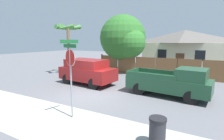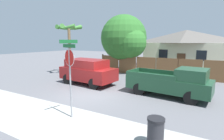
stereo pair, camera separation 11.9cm
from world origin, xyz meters
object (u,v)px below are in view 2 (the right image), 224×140
object	(u,v)px
red_suv	(88,71)
orange_pickup	(171,82)
stop_sign	(70,66)
trash_bin	(156,132)
house	(186,48)
oak_tree	(125,39)
palm_tree	(69,32)

from	to	relation	value
red_suv	orange_pickup	xyz separation A→B (m)	(6.33, -0.02, -0.17)
orange_pickup	stop_sign	xyz separation A→B (m)	(-3.25, -5.22, 1.44)
trash_bin	house	bearing A→B (deg)	94.55
oak_tree	red_suv	xyz separation A→B (m)	(-0.11, -6.52, -2.53)
house	trash_bin	bearing A→B (deg)	-85.45
house	red_suv	distance (m)	14.44
house	stop_sign	size ratio (longest dim) A/B	2.80
house	trash_bin	size ratio (longest dim) A/B	9.89
oak_tree	orange_pickup	size ratio (longest dim) A/B	1.22
trash_bin	orange_pickup	bearing A→B (deg)	96.19
red_suv	stop_sign	bearing A→B (deg)	-53.88
red_suv	stop_sign	distance (m)	6.21
orange_pickup	stop_sign	size ratio (longest dim) A/B	1.48
palm_tree	orange_pickup	bearing A→B (deg)	-13.96
red_suv	trash_bin	bearing A→B (deg)	-33.16
oak_tree	red_suv	size ratio (longest dim) A/B	1.34
house	palm_tree	bearing A→B (deg)	-131.99
palm_tree	stop_sign	bearing A→B (deg)	-47.06
trash_bin	red_suv	bearing A→B (deg)	141.10
red_suv	orange_pickup	world-z (taller)	red_suv
palm_tree	red_suv	bearing A→B (deg)	-31.60
house	oak_tree	world-z (taller)	oak_tree
palm_tree	orange_pickup	distance (m)	11.38
palm_tree	trash_bin	world-z (taller)	palm_tree
oak_tree	trash_bin	distance (m)	14.24
red_suv	palm_tree	bearing A→B (deg)	154.13
house	orange_pickup	bearing A→B (deg)	-86.13
house	trash_bin	xyz separation A→B (m)	(1.51, -18.91, -1.96)
house	palm_tree	size ratio (longest dim) A/B	1.92
orange_pickup	trash_bin	world-z (taller)	orange_pickup
stop_sign	house	bearing A→B (deg)	98.54
house	orange_pickup	distance (m)	13.46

